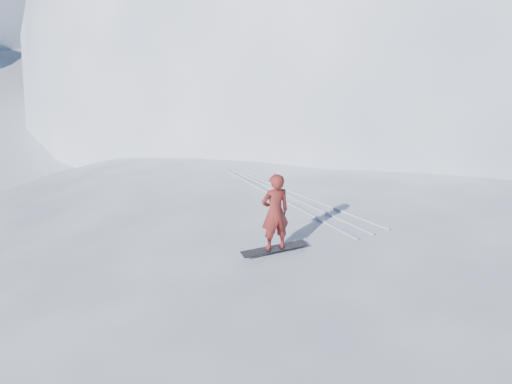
# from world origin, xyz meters

# --- Properties ---
(ground) EXTENTS (400.00, 400.00, 0.00)m
(ground) POSITION_xyz_m (0.00, 0.00, 0.00)
(ground) COLOR white
(ground) RESTS_ON ground
(near_ridge) EXTENTS (36.00, 28.00, 4.80)m
(near_ridge) POSITION_xyz_m (1.00, 3.00, 0.00)
(near_ridge) COLOR white
(near_ridge) RESTS_ON ground
(summit_peak) EXTENTS (60.00, 56.00, 56.00)m
(summit_peak) POSITION_xyz_m (22.00, 26.00, 0.00)
(summit_peak) COLOR white
(summit_peak) RESTS_ON ground
(peak_shoulder) EXTENTS (28.00, 24.00, 18.00)m
(peak_shoulder) POSITION_xyz_m (10.00, 20.00, 0.00)
(peak_shoulder) COLOR white
(peak_shoulder) RESTS_ON ground
(wind_bumps) EXTENTS (16.00, 14.40, 1.00)m
(wind_bumps) POSITION_xyz_m (-0.56, 2.12, 0.00)
(wind_bumps) COLOR white
(wind_bumps) RESTS_ON ground
(snowboard) EXTENTS (1.65, 0.44, 0.03)m
(snowboard) POSITION_xyz_m (-3.43, 2.06, 2.41)
(snowboard) COLOR black
(snowboard) RESTS_ON near_ridge
(snowboarder) EXTENTS (0.72, 0.51, 1.88)m
(snowboarder) POSITION_xyz_m (-3.43, 2.06, 3.37)
(snowboarder) COLOR maroon
(snowboarder) RESTS_ON snowboard
(board_tracks) EXTENTS (2.10, 5.93, 0.04)m
(board_tracks) POSITION_xyz_m (-1.48, 4.53, 2.42)
(board_tracks) COLOR silver
(board_tracks) RESTS_ON ground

